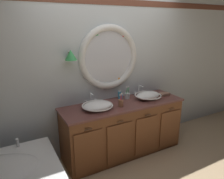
% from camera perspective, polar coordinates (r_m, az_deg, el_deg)
% --- Properties ---
extents(ground_plane, '(14.00, 14.00, 0.00)m').
position_cam_1_polar(ground_plane, '(3.46, 3.66, -18.53)').
color(ground_plane, tan).
extents(back_wall_assembly, '(6.40, 0.26, 2.60)m').
position_cam_1_polar(back_wall_assembly, '(3.39, -1.22, 5.33)').
color(back_wall_assembly, silver).
rests_on(back_wall_assembly, ground_plane).
extents(vanity_counter, '(1.95, 0.64, 0.85)m').
position_cam_1_polar(vanity_counter, '(3.46, 2.94, -10.21)').
color(vanity_counter, brown).
rests_on(vanity_counter, ground_plane).
extents(sink_basin_left, '(0.45, 0.45, 0.11)m').
position_cam_1_polar(sink_basin_left, '(3.05, -3.92, -4.29)').
color(sink_basin_left, white).
rests_on(sink_basin_left, vanity_counter).
extents(sink_basin_right, '(0.43, 0.43, 0.12)m').
position_cam_1_polar(sink_basin_right, '(3.49, 9.60, -1.55)').
color(sink_basin_right, white).
rests_on(sink_basin_right, vanity_counter).
extents(faucet_set_left, '(0.20, 0.13, 0.18)m').
position_cam_1_polar(faucet_set_left, '(3.25, -5.72, -2.68)').
color(faucet_set_left, silver).
rests_on(faucet_set_left, vanity_counter).
extents(faucet_set_right, '(0.22, 0.14, 0.18)m').
position_cam_1_polar(faucet_set_right, '(3.67, 7.31, -0.39)').
color(faucet_set_right, silver).
rests_on(faucet_set_right, vanity_counter).
extents(toothbrush_holder_left, '(0.08, 0.08, 0.21)m').
position_cam_1_polar(toothbrush_holder_left, '(3.14, 2.38, -3.47)').
color(toothbrush_holder_left, '#996647').
rests_on(toothbrush_holder_left, vanity_counter).
extents(toothbrush_holder_right, '(0.09, 0.09, 0.22)m').
position_cam_1_polar(toothbrush_holder_right, '(3.48, 4.09, -1.59)').
color(toothbrush_holder_right, silver).
rests_on(toothbrush_holder_right, vanity_counter).
extents(soap_dispenser, '(0.06, 0.06, 0.15)m').
position_cam_1_polar(soap_dispenser, '(3.46, 2.07, -1.44)').
color(soap_dispenser, '#388EBC').
rests_on(soap_dispenser, vanity_counter).
extents(folded_hand_towel, '(0.18, 0.12, 0.04)m').
position_cam_1_polar(folded_hand_towel, '(3.74, 13.77, -1.23)').
color(folded_hand_towel, '#936B56').
rests_on(folded_hand_towel, vanity_counter).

